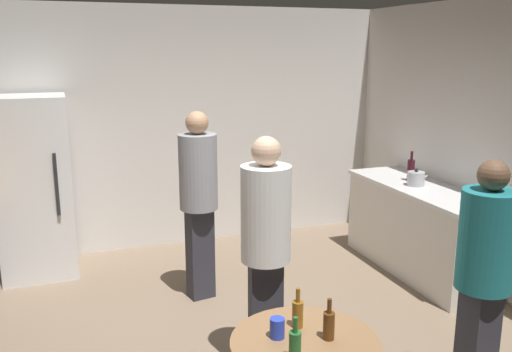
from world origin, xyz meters
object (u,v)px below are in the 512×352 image
object	(u,v)px
person_in_gray_shirt	(199,191)
beer_bottle_brown	(329,324)
kettle	(416,179)
wine_bottle_on_counter	(411,170)
person_in_teal_shirt	(484,266)
beer_bottle_amber	(298,313)
beer_bottle_green	(295,345)
person_in_white_shirt	(266,238)
refrigerator	(35,187)
plastic_cup_blue	(277,328)

from	to	relation	value
person_in_gray_shirt	beer_bottle_brown	bearing A→B (deg)	-6.39
kettle	person_in_gray_shirt	xyz separation A→B (m)	(-2.19, 0.13, 0.03)
wine_bottle_on_counter	person_in_teal_shirt	distance (m)	2.38
person_in_teal_shirt	beer_bottle_amber	bearing A→B (deg)	3.41
beer_bottle_green	person_in_teal_shirt	distance (m)	1.41
person_in_gray_shirt	person_in_white_shirt	xyz separation A→B (m)	(0.14, -1.31, -0.02)
kettle	beer_bottle_amber	xyz separation A→B (m)	(-2.16, -1.93, -0.15)
refrigerator	person_in_teal_shirt	world-z (taller)	refrigerator
person_in_gray_shirt	person_in_teal_shirt	size ratio (longest dim) A/B	1.07
beer_bottle_brown	person_in_white_shirt	bearing A→B (deg)	90.14
wine_bottle_on_counter	beer_bottle_brown	xyz separation A→B (m)	(-2.12, -2.30, -0.20)
wine_bottle_on_counter	person_in_white_shirt	bearing A→B (deg)	-147.22
wine_bottle_on_counter	person_in_white_shirt	world-z (taller)	person_in_white_shirt
wine_bottle_on_counter	person_in_gray_shirt	xyz separation A→B (m)	(-2.27, -0.06, -0.01)
beer_bottle_amber	kettle	bearing A→B (deg)	41.89
beer_bottle_green	person_in_teal_shirt	size ratio (longest dim) A/B	0.14
wine_bottle_on_counter	beer_bottle_green	bearing A→B (deg)	-134.40
kettle	beer_bottle_brown	size ratio (longest dim) A/B	1.06
beer_bottle_brown	kettle	bearing A→B (deg)	45.74
beer_bottle_amber	plastic_cup_blue	distance (m)	0.16
person_in_white_shirt	beer_bottle_green	bearing A→B (deg)	-3.90
beer_bottle_brown	person_in_white_shirt	world-z (taller)	person_in_white_shirt
beer_bottle_brown	wine_bottle_on_counter	bearing A→B (deg)	47.28
kettle	person_in_white_shirt	bearing A→B (deg)	-150.23
person_in_gray_shirt	refrigerator	bearing A→B (deg)	-138.01
kettle	beer_bottle_amber	world-z (taller)	kettle
beer_bottle_brown	person_in_teal_shirt	world-z (taller)	person_in_teal_shirt
refrigerator	person_in_gray_shirt	distance (m)	1.77
beer_bottle_brown	person_in_teal_shirt	bearing A→B (deg)	6.89
kettle	wine_bottle_on_counter	distance (m)	0.21
beer_bottle_green	person_in_teal_shirt	bearing A→B (deg)	10.67
beer_bottle_amber	beer_bottle_green	world-z (taller)	same
refrigerator	beer_bottle_green	world-z (taller)	refrigerator
beer_bottle_green	person_in_white_shirt	world-z (taller)	person_in_white_shirt
person_in_teal_shirt	person_in_gray_shirt	bearing A→B (deg)	-53.73
beer_bottle_brown	person_in_teal_shirt	size ratio (longest dim) A/B	0.14
person_in_gray_shirt	beer_bottle_green	bearing A→B (deg)	-12.63
beer_bottle_green	plastic_cup_blue	distance (m)	0.23
kettle	person_in_teal_shirt	xyz separation A→B (m)	(-0.92, -1.97, -0.04)
wine_bottle_on_counter	beer_bottle_brown	size ratio (longest dim) A/B	1.35
refrigerator	beer_bottle_amber	distance (m)	3.47
wine_bottle_on_counter	person_in_white_shirt	xyz separation A→B (m)	(-2.13, -1.37, -0.03)
plastic_cup_blue	wine_bottle_on_counter	bearing A→B (deg)	42.72
refrigerator	person_in_gray_shirt	xyz separation A→B (m)	(1.39, -1.09, 0.11)
refrigerator	person_in_teal_shirt	xyz separation A→B (m)	(2.67, -3.19, 0.03)
person_in_white_shirt	wine_bottle_on_counter	bearing A→B (deg)	132.09
beer_bottle_green	person_in_gray_shirt	size ratio (longest dim) A/B	0.13
refrigerator	person_in_gray_shirt	bearing A→B (deg)	-38.04
plastic_cup_blue	person_in_white_shirt	bearing A→B (deg)	73.22
person_in_teal_shirt	person_in_white_shirt	world-z (taller)	person_in_white_shirt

